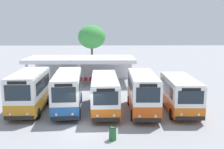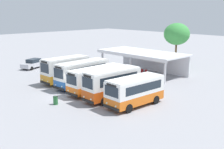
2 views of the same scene
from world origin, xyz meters
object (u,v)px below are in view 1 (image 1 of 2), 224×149
object	(u,v)px
city_bus_second_in_row	(68,90)
waiting_chair_fifth_seat	(91,80)
waiting_chair_second_from_end	(75,80)
city_bus_fifth_blue	(180,93)
waiting_chair_fourth_seat	(86,80)
city_bus_middle_cream	(105,92)
waiting_chair_end_by_column	(70,80)
city_bus_nearest_orange	(29,90)
city_bus_fourth_amber	(143,91)
waiting_chair_middle_seat	(80,80)
litter_bin_apron	(113,133)

from	to	relation	value
city_bus_second_in_row	waiting_chair_fifth_seat	size ratio (longest dim) A/B	9.07
waiting_chair_second_from_end	waiting_chair_fifth_seat	size ratio (longest dim) A/B	1.00
city_bus_second_in_row	waiting_chair_second_from_end	size ratio (longest dim) A/B	9.07
city_bus_fifth_blue	waiting_chair_fourth_seat	bearing A→B (deg)	128.08
city_bus_middle_cream	waiting_chair_end_by_column	bearing A→B (deg)	112.71
city_bus_nearest_orange	city_bus_second_in_row	distance (m)	3.28
city_bus_fourth_amber	waiting_chair_end_by_column	world-z (taller)	city_bus_fourth_amber
waiting_chair_fifth_seat	city_bus_fourth_amber	bearing A→B (deg)	-66.54
waiting_chair_end_by_column	waiting_chair_middle_seat	world-z (taller)	same
city_bus_fifth_blue	city_bus_fourth_amber	bearing A→B (deg)	-177.46
city_bus_middle_cream	waiting_chair_second_from_end	size ratio (longest dim) A/B	9.25
waiting_chair_fourth_seat	city_bus_middle_cream	bearing A→B (deg)	-77.02
city_bus_middle_cream	waiting_chair_end_by_column	xyz separation A→B (m)	(-4.64, 11.09, -1.16)
waiting_chair_fifth_seat	waiting_chair_middle_seat	bearing A→B (deg)	179.55
litter_bin_apron	waiting_chair_second_from_end	bearing A→B (deg)	104.54
city_bus_middle_cream	waiting_chair_fifth_seat	world-z (taller)	city_bus_middle_cream
city_bus_second_in_row	waiting_chair_end_by_column	size ratio (longest dim) A/B	9.07
city_bus_second_in_row	waiting_chair_fifth_seat	distance (m)	11.09
waiting_chair_second_from_end	waiting_chair_fifth_seat	bearing A→B (deg)	0.38
city_bus_fifth_blue	waiting_chair_end_by_column	size ratio (longest dim) A/B	7.78
city_bus_second_in_row	waiting_chair_fourth_seat	xyz separation A→B (m)	(0.70, 10.86, -1.30)
waiting_chair_second_from_end	waiting_chair_fourth_seat	bearing A→B (deg)	-2.48
city_bus_fifth_blue	waiting_chair_fourth_seat	world-z (taller)	city_bus_fifth_blue
waiting_chair_fifth_seat	litter_bin_apron	xyz separation A→B (m)	(2.43, -17.44, -0.07)
city_bus_fourth_amber	waiting_chair_second_from_end	distance (m)	13.88
city_bus_middle_cream	city_bus_fourth_amber	bearing A→B (deg)	-10.88
city_bus_second_in_row	city_bus_middle_cream	xyz separation A→B (m)	(3.26, -0.24, -0.14)
city_bus_second_in_row	waiting_chair_second_from_end	xyz separation A→B (m)	(-0.69, 10.92, -1.30)
city_bus_fourth_amber	waiting_chair_second_from_end	xyz separation A→B (m)	(-7.20, 11.78, -1.33)
waiting_chair_second_from_end	waiting_chair_middle_seat	world-z (taller)	same
waiting_chair_end_by_column	waiting_chair_fourth_seat	bearing A→B (deg)	0.16
city_bus_nearest_orange	city_bus_middle_cream	xyz separation A→B (m)	(6.51, 0.12, -0.22)
city_bus_fourth_amber	waiting_chair_fourth_seat	distance (m)	13.15
city_bus_middle_cream	waiting_chair_fourth_seat	distance (m)	11.45
city_bus_second_in_row	city_bus_fifth_blue	xyz separation A→B (m)	(9.77, -0.72, -0.16)
city_bus_second_in_row	waiting_chair_middle_seat	distance (m)	11.02
city_bus_middle_cream	city_bus_fourth_amber	world-z (taller)	city_bus_fourth_amber
city_bus_second_in_row	waiting_chair_middle_seat	bearing A→B (deg)	89.99
waiting_chair_middle_seat	city_bus_fifth_blue	bearing A→B (deg)	-50.06
city_bus_nearest_orange	waiting_chair_middle_seat	distance (m)	11.84
city_bus_nearest_orange	waiting_chair_fourth_seat	bearing A→B (deg)	70.58
city_bus_middle_cream	waiting_chair_middle_seat	size ratio (longest dim) A/B	9.25
city_bus_second_in_row	litter_bin_apron	world-z (taller)	city_bus_second_in_row
waiting_chair_fourth_seat	waiting_chair_fifth_seat	world-z (taller)	same
city_bus_nearest_orange	city_bus_middle_cream	world-z (taller)	city_bus_nearest_orange
waiting_chair_fifth_seat	city_bus_nearest_orange	bearing A→B (deg)	-112.38
city_bus_nearest_orange	waiting_chair_middle_seat	bearing A→B (deg)	73.91
city_bus_fifth_blue	waiting_chair_second_from_end	xyz separation A→B (m)	(-10.46, 11.64, -1.14)
waiting_chair_end_by_column	litter_bin_apron	world-z (taller)	litter_bin_apron
city_bus_middle_cream	litter_bin_apron	world-z (taller)	city_bus_middle_cream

